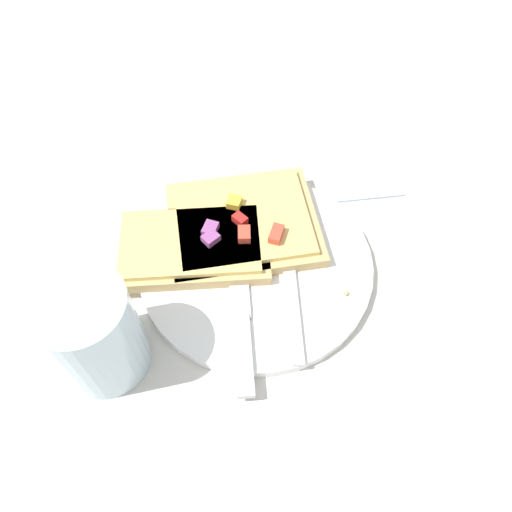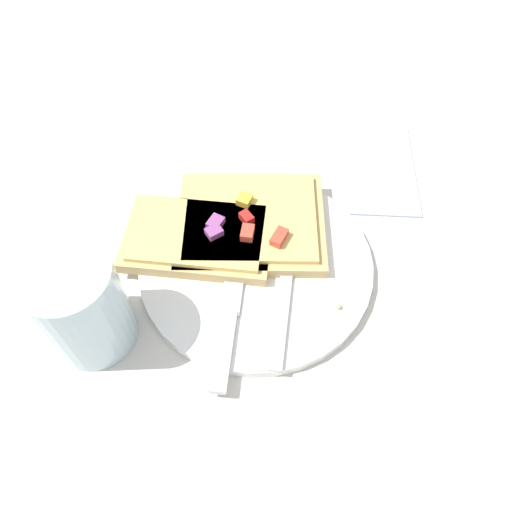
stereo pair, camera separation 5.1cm
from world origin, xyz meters
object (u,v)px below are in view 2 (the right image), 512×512
(plate, at_px, (256,264))
(drinking_glass, at_px, (81,306))
(pizza_slice_main, at_px, (251,222))
(pizza_slice_corner, at_px, (199,237))
(knife, at_px, (230,304))
(fork, at_px, (288,264))
(napkin, at_px, (378,168))

(plate, distance_m, drinking_glass, 0.18)
(pizza_slice_main, bearing_deg, pizza_slice_corner, -159.04)
(pizza_slice_corner, relative_size, drinking_glass, 1.45)
(plate, bearing_deg, knife, 157.36)
(knife, xyz_separation_m, drinking_glass, (-0.03, 0.13, 0.04))
(fork, distance_m, pizza_slice_corner, 0.10)
(fork, xyz_separation_m, napkin, (0.15, -0.11, -0.01))
(knife, bearing_deg, napkin, -35.84)
(pizza_slice_main, distance_m, drinking_glass, 0.20)
(knife, height_order, pizza_slice_main, pizza_slice_main)
(plate, relative_size, pizza_slice_main, 1.50)
(knife, bearing_deg, pizza_slice_corner, 30.57)
(napkin, bearing_deg, pizza_slice_main, 125.34)
(fork, height_order, drinking_glass, drinking_glass)
(knife, distance_m, pizza_slice_main, 0.10)
(knife, relative_size, pizza_slice_main, 1.30)
(plate, distance_m, napkin, 0.21)
(plate, xyz_separation_m, pizza_slice_main, (0.04, 0.01, 0.02))
(fork, bearing_deg, plate, 89.97)
(pizza_slice_main, relative_size, napkin, 1.11)
(plate, bearing_deg, pizza_slice_corner, 70.86)
(fork, relative_size, drinking_glass, 1.91)
(knife, bearing_deg, pizza_slice_main, -5.50)
(plate, height_order, knife, knife)
(knife, xyz_separation_m, napkin, (0.20, -0.16, -0.01))
(fork, xyz_separation_m, pizza_slice_corner, (0.02, 0.10, 0.01))
(drinking_glass, xyz_separation_m, napkin, (0.24, -0.29, -0.05))
(knife, distance_m, napkin, 0.26)
(napkin, bearing_deg, drinking_glass, 128.75)
(fork, relative_size, knife, 0.99)
(fork, bearing_deg, knife, 137.07)
(plate, xyz_separation_m, pizza_slice_corner, (0.02, 0.06, 0.02))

